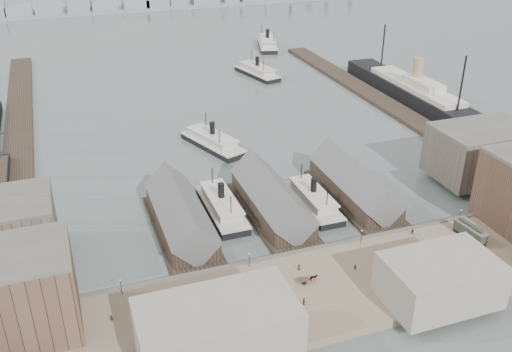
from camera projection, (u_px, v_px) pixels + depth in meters
name	position (u px, v px, depth m)	size (l,w,h in m)	color
ground	(295.00, 246.00, 147.09)	(900.00, 900.00, 0.00)	#525F5E
quay	(330.00, 289.00, 129.86)	(180.00, 30.00, 2.00)	#817056
seawall	(304.00, 253.00, 142.21)	(180.00, 1.20, 2.30)	#59544C
west_wharf	(19.00, 136.00, 210.11)	(10.00, 220.00, 1.60)	#2D231C
east_wharf	(379.00, 100.00, 245.70)	(10.00, 180.00, 1.60)	#2D231C
ferry_shed_west	(181.00, 217.00, 151.31)	(14.00, 42.00, 12.60)	#2D231C
ferry_shed_center	(272.00, 200.00, 159.14)	(14.00, 42.00, 12.60)	#2D231C
ferry_shed_east	(354.00, 186.00, 166.97)	(14.00, 42.00, 12.60)	#2D231C
warehouse_east_back	(479.00, 153.00, 175.84)	(28.00, 20.00, 15.00)	#60564C
street_bldg_center	(440.00, 280.00, 123.10)	(24.00, 16.00, 10.00)	gray
street_bldg_west	(218.00, 331.00, 107.59)	(30.00, 16.00, 12.00)	gray
lamp_post_far_w	(121.00, 284.00, 125.53)	(0.44, 0.44, 3.92)	black
lamp_post_near_w	(249.00, 257.00, 134.56)	(0.44, 0.44, 3.92)	black
lamp_post_near_e	(361.00, 234.00, 143.60)	(0.44, 0.44, 3.92)	black
lamp_post_far_e	(460.00, 213.00, 152.64)	(0.44, 0.44, 3.92)	black
far_shore	(116.00, 5.00, 424.92)	(500.00, 40.00, 15.72)	gray
ferry_docked_west	(222.00, 206.00, 161.06)	(8.43, 28.09, 10.03)	black
ferry_docked_east	(313.00, 199.00, 164.60)	(8.02, 26.73, 9.55)	black
ferry_open_near	(213.00, 141.00, 201.63)	(17.92, 29.76, 10.20)	black
ferry_open_mid	(257.00, 71.00, 277.92)	(15.30, 29.73, 10.18)	black
ferry_open_far	(267.00, 43.00, 326.77)	(17.68, 32.71, 11.19)	black
ocean_steamer	(415.00, 93.00, 243.83)	(13.16, 96.14, 19.23)	black
tram	(470.00, 232.00, 146.12)	(3.67, 10.11, 3.52)	black
horse_cart_left	(200.00, 299.00, 123.77)	(4.84, 2.37, 1.65)	black
horse_cart_center	(310.00, 279.00, 130.40)	(4.81, 1.50, 1.54)	black
horse_cart_right	(395.00, 262.00, 135.98)	(4.69, 1.86, 1.64)	black
pedestrian_0	(112.00, 318.00, 118.41)	(0.57, 0.42, 1.56)	black
pedestrian_1	(139.00, 323.00, 116.94)	(0.86, 0.67, 1.78)	black
pedestrian_2	(217.00, 283.00, 129.01)	(1.06, 0.61, 1.64)	black
pedestrian_3	(304.00, 302.00, 123.05)	(1.05, 0.44, 1.79)	black
pedestrian_4	(299.00, 267.00, 134.33)	(0.77, 0.50, 1.59)	black
pedestrian_5	(355.00, 267.00, 134.23)	(0.59, 0.43, 1.63)	black
pedestrian_6	(413.00, 232.00, 148.02)	(0.81, 0.63, 1.67)	black
pedestrian_7	(439.00, 267.00, 134.17)	(1.08, 0.62, 1.66)	black
pedestrian_8	(455.00, 237.00, 145.88)	(0.98, 0.41, 1.68)	black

